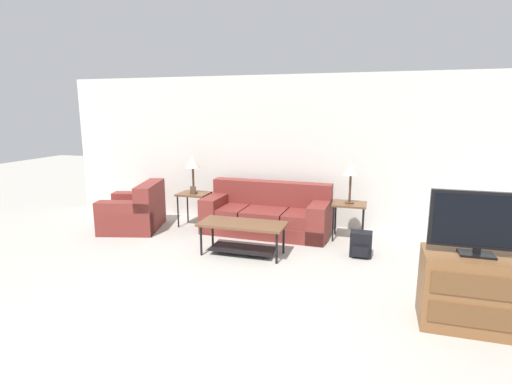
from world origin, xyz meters
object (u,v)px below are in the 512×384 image
object	(u,v)px
table_lamp_left	(193,163)
coffee_table	(243,231)
couch	(267,215)
backpack	(361,244)
side_table_right	(349,207)
armchair	(135,212)
table_lamp_right	(351,170)
tv_console	(472,291)
side_table_left	(194,197)
television	(480,222)

from	to	relation	value
table_lamp_left	coffee_table	bearing A→B (deg)	-41.29
couch	backpack	bearing A→B (deg)	-24.55
side_table_right	coffee_table	bearing A→B (deg)	-140.79
table_lamp_left	armchair	bearing A→B (deg)	-151.89
table_lamp_right	tv_console	distance (m)	2.76
side_table_right	armchair	bearing A→B (deg)	-172.39
side_table_left	side_table_right	size ratio (longest dim) A/B	1.00
armchair	television	size ratio (longest dim) A/B	1.40
side_table_left	table_lamp_left	distance (m)	0.59
armchair	table_lamp_right	size ratio (longest dim) A/B	1.81
tv_console	backpack	world-z (taller)	tv_console
coffee_table	table_lamp_left	size ratio (longest dim) A/B	1.82
side_table_left	television	size ratio (longest dim) A/B	0.68
table_lamp_right	armchair	bearing A→B (deg)	-172.39
side_table_left	backpack	size ratio (longest dim) A/B	1.67
coffee_table	backpack	size ratio (longest dim) A/B	3.45
coffee_table	tv_console	distance (m)	2.92
table_lamp_right	backpack	xyz separation A→B (m)	(0.22, -0.72, -0.94)
couch	side_table_right	xyz separation A→B (m)	(1.33, 0.01, 0.22)
couch	armchair	xyz separation A→B (m)	(-2.22, -0.46, -0.01)
side_table_left	table_lamp_right	world-z (taller)	table_lamp_right
tv_console	television	world-z (taller)	television
side_table_right	television	size ratio (longest dim) A/B	0.68
tv_console	backpack	bearing A→B (deg)	123.58
table_lamp_right	television	xyz separation A→B (m)	(1.29, -2.32, -0.09)
table_lamp_left	backpack	world-z (taller)	table_lamp_left
table_lamp_right	coffee_table	bearing A→B (deg)	-140.79
television	side_table_right	bearing A→B (deg)	119.02
table_lamp_right	backpack	size ratio (longest dim) A/B	1.89
backpack	table_lamp_left	bearing A→B (deg)	165.98
side_table_left	table_lamp_right	xyz separation A→B (m)	(2.66, 0.00, 0.59)
table_lamp_left	table_lamp_right	bearing A→B (deg)	0.00
armchair	table_lamp_left	size ratio (longest dim) A/B	1.81
side_table_right	television	bearing A→B (deg)	-60.98
side_table_left	table_lamp_left	bearing A→B (deg)	116.57
side_table_right	table_lamp_right	size ratio (longest dim) A/B	0.88
couch	television	world-z (taller)	television
table_lamp_right	table_lamp_left	bearing A→B (deg)	180.00
coffee_table	side_table_right	size ratio (longest dim) A/B	2.07
tv_console	coffee_table	bearing A→B (deg)	155.87
armchair	side_table_right	size ratio (longest dim) A/B	2.05
coffee_table	table_lamp_left	world-z (taller)	table_lamp_left
armchair	table_lamp_right	world-z (taller)	table_lamp_right
table_lamp_left	table_lamp_right	world-z (taller)	same
couch	coffee_table	world-z (taller)	couch
table_lamp_right	backpack	distance (m)	1.21
armchair	backpack	size ratio (longest dim) A/B	3.42
tv_console	table_lamp_left	bearing A→B (deg)	149.56
armchair	television	world-z (taller)	television
side_table_left	table_lamp_left	world-z (taller)	table_lamp_left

